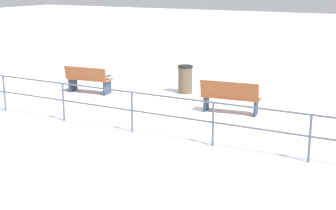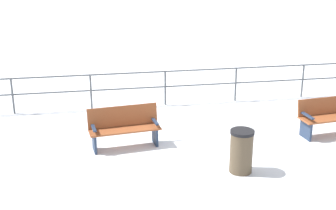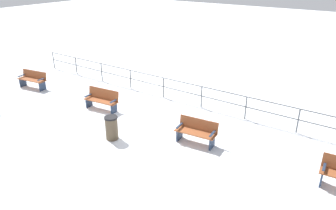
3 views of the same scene
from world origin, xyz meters
name	(u,v)px [view 2 (image 2 of 3)]	position (x,y,z in m)	size (l,w,h in m)	color
ground_plane	(231,142)	(0.00, 0.00, 0.00)	(80.00, 80.00, 0.00)	white
bench_second	(124,127)	(-0.23, -2.39, 0.47)	(0.66, 1.60, 0.90)	brown
bench_third	(328,116)	(-0.07, 2.37, 0.45)	(0.69, 1.49, 0.86)	brown
waterfront_railing	(201,80)	(-2.85, 0.00, 0.67)	(0.05, 18.32, 0.98)	#4C5156
trash_bin	(241,151)	(1.40, -0.25, 0.44)	(0.47, 0.47, 0.87)	brown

